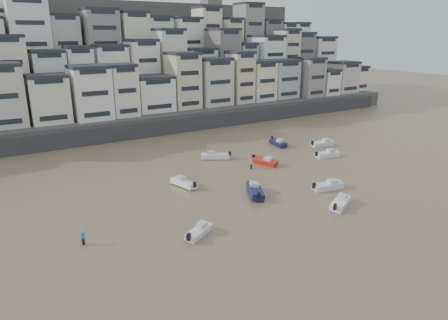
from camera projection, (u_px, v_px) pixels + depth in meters
ground at (360, 306)px, 33.67m from camera, size 400.00×400.00×0.00m
harbor_wall at (162, 127)px, 90.86m from camera, size 140.00×3.00×3.50m
hillside at (123, 64)px, 122.13m from camera, size 141.04×66.00×50.00m
boat_a at (340, 202)px, 52.80m from camera, size 5.49×3.96×1.44m
boat_b at (328, 185)px, 58.74m from camera, size 5.46×2.60×1.43m
boat_c at (255, 190)px, 56.54m from camera, size 4.33×6.18×1.62m
boat_d at (327, 153)px, 74.15m from camera, size 5.45×2.39×1.44m
boat_e at (265, 161)px, 69.85m from camera, size 3.23×5.40×1.40m
boat_f at (184, 182)px, 59.88m from camera, size 2.92×5.36×1.39m
boat_g at (323, 143)px, 81.23m from camera, size 5.67×2.59×1.49m
boat_h at (215, 155)px, 73.00m from camera, size 5.81×4.46×1.54m
boat_i at (278, 142)px, 81.76m from camera, size 2.49×5.49×1.44m
boat_j at (199, 231)px, 45.26m from camera, size 4.59×3.47×1.21m
person_blue at (83, 237)px, 43.20m from camera, size 0.44×0.44×1.74m
person_pink at (251, 164)px, 67.60m from camera, size 0.44×0.44×1.74m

